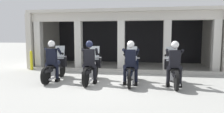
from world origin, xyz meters
TOP-DOWN VIEW (x-y plane):
  - ground_plane at (0.00, 3.00)m, footprint 80.00×80.00m
  - station_building at (0.07, 4.57)m, footprint 10.17×3.99m
  - kerb_strip at (0.07, 2.10)m, footprint 9.67×0.24m
  - motorcycle_far_left at (-2.26, -0.13)m, footprint 0.62×2.04m
  - police_officer_far_left at (-2.26, -0.41)m, footprint 0.63×0.61m
  - motorcycle_center_left at (-0.75, -0.21)m, footprint 0.62×2.04m
  - police_officer_center_left at (-0.75, -0.49)m, footprint 0.63×0.61m
  - motorcycle_center_right at (0.75, -0.20)m, footprint 0.62×2.04m
  - police_officer_center_right at (0.75, -0.49)m, footprint 0.63×0.61m
  - motorcycle_far_right at (2.26, -0.22)m, footprint 0.62×2.04m
  - police_officer_far_right at (2.26, -0.50)m, footprint 0.63×0.61m
  - bollard_kerbside at (-4.55, 1.94)m, footprint 0.14×0.14m

SIDE VIEW (x-z plane):
  - ground_plane at x=0.00m, z-range 0.00..0.00m
  - kerb_strip at x=0.07m, z-range 0.00..0.12m
  - bollard_kerbside at x=-4.55m, z-range 0.00..1.00m
  - motorcycle_far_left at x=-2.26m, z-range -0.17..1.17m
  - motorcycle_center_left at x=-0.75m, z-range -0.17..1.17m
  - motorcycle_center_right at x=0.75m, z-range -0.17..1.17m
  - motorcycle_far_right at x=2.26m, z-range -0.17..1.17m
  - police_officer_far_left at x=-2.26m, z-range 0.15..1.73m
  - police_officer_center_left at x=-0.75m, z-range 0.15..1.73m
  - police_officer_center_right at x=0.75m, z-range 0.15..1.73m
  - police_officer_far_right at x=2.26m, z-range 0.15..1.73m
  - station_building at x=0.07m, z-range 0.41..3.53m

